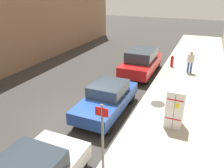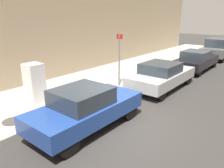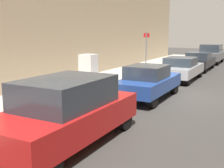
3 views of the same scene
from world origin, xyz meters
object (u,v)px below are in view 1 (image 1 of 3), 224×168
street_sign_post (103,144)px  parked_suv_red (141,62)px  discarded_refrigerator (175,108)px  fire_hydrant (172,61)px  parked_hatchback_blue (107,98)px  pedestrian_walking_far (191,61)px

street_sign_post → parked_suv_red: size_ratio=0.61×
discarded_refrigerator → fire_hydrant: bearing=-80.4°
parked_hatchback_blue → discarded_refrigerator: bearing=178.5°
fire_hydrant → discarded_refrigerator: bearing=99.6°
parked_suv_red → parked_hatchback_blue: (-0.00, 5.74, -0.12)m
parked_suv_red → pedestrian_walking_far: bearing=-160.6°
pedestrian_walking_far → street_sign_post: bearing=-95.0°
street_sign_post → pedestrian_walking_far: size_ratio=1.80×
fire_hydrant → pedestrian_walking_far: size_ratio=0.55×
street_sign_post → parked_suv_red: 10.02m
fire_hydrant → street_sign_post: bearing=89.6°
street_sign_post → discarded_refrigerator: bearing=-109.1°
pedestrian_walking_far → parked_hatchback_blue: bearing=-112.3°
pedestrian_walking_far → parked_suv_red: size_ratio=0.34×
discarded_refrigerator → parked_suv_red: discarded_refrigerator is taller
street_sign_post → parked_suv_red: street_sign_post is taller
fire_hydrant → pedestrian_walking_far: pedestrian_walking_far is taller
discarded_refrigerator → parked_suv_red: bearing=-61.8°
fire_hydrant → pedestrian_walking_far: 1.64m
discarded_refrigerator → pedestrian_walking_far: bearing=-90.1°
parked_suv_red → parked_hatchback_blue: bearing=90.0°
fire_hydrant → parked_suv_red: parked_suv_red is taller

